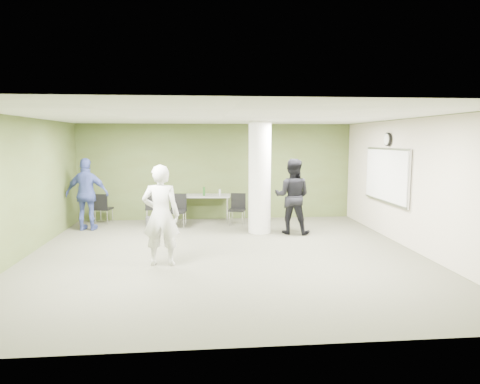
{
  "coord_description": "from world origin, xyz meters",
  "views": [
    {
      "loc": [
        -0.49,
        -8.57,
        2.35
      ],
      "look_at": [
        0.41,
        1.0,
        1.16
      ],
      "focal_mm": 32.0,
      "sensor_mm": 36.0,
      "label": 1
    }
  ],
  "objects": [
    {
      "name": "floor",
      "position": [
        0.0,
        0.0,
        0.0
      ],
      "size": [
        8.0,
        8.0,
        0.0
      ],
      "primitive_type": "plane",
      "color": "#4B4C3B",
      "rests_on": "ground"
    },
    {
      "name": "ceiling",
      "position": [
        0.0,
        0.0,
        2.8
      ],
      "size": [
        8.0,
        8.0,
        0.0
      ],
      "primitive_type": "plane",
      "rotation": [
        3.14,
        0.0,
        0.0
      ],
      "color": "white",
      "rests_on": "wall_back"
    },
    {
      "name": "wall_back",
      "position": [
        0.0,
        4.0,
        1.4
      ],
      "size": [
        8.0,
        2.8,
        0.02
      ],
      "primitive_type": "cube",
      "rotation": [
        1.57,
        0.0,
        0.0
      ],
      "color": "#4C5528",
      "rests_on": "floor"
    },
    {
      "name": "wall_left",
      "position": [
        -4.0,
        0.0,
        1.4
      ],
      "size": [
        0.02,
        8.0,
        2.8
      ],
      "primitive_type": "cube",
      "color": "#4C5528",
      "rests_on": "floor"
    },
    {
      "name": "wall_right_cream",
      "position": [
        4.0,
        0.0,
        1.4
      ],
      "size": [
        0.02,
        8.0,
        2.8
      ],
      "primitive_type": "cube",
      "color": "beige",
      "rests_on": "floor"
    },
    {
      "name": "column",
      "position": [
        1.0,
        2.0,
        1.4
      ],
      "size": [
        0.56,
        0.56,
        2.8
      ],
      "primitive_type": "cylinder",
      "color": "silver",
      "rests_on": "floor"
    },
    {
      "name": "whiteboard",
      "position": [
        3.92,
        1.2,
        1.5
      ],
      "size": [
        0.05,
        2.3,
        1.3
      ],
      "color": "silver",
      "rests_on": "wall_right_cream"
    },
    {
      "name": "wall_clock",
      "position": [
        3.92,
        1.2,
        2.35
      ],
      "size": [
        0.06,
        0.32,
        0.32
      ],
      "color": "black",
      "rests_on": "wall_right_cream"
    },
    {
      "name": "folding_table",
      "position": [
        -0.44,
        3.54,
        0.72
      ],
      "size": [
        1.68,
        0.85,
        1.02
      ],
      "rotation": [
        0.0,
        0.0,
        -0.09
      ],
      "color": "gray",
      "rests_on": "floor"
    },
    {
      "name": "wastebasket",
      "position": [
        -1.85,
        2.93,
        0.14
      ],
      "size": [
        0.24,
        0.24,
        0.28
      ],
      "primitive_type": "cylinder",
      "color": "#4C4C4C",
      "rests_on": "floor"
    },
    {
      "name": "chair_back_left",
      "position": [
        -3.21,
        3.49,
        0.5
      ],
      "size": [
        0.51,
        0.51,
        0.86
      ],
      "rotation": [
        0.0,
        0.0,
        2.92
      ],
      "color": "black",
      "rests_on": "floor"
    },
    {
      "name": "chair_back_right",
      "position": [
        -1.75,
        3.14,
        0.56
      ],
      "size": [
        0.51,
        0.51,
        0.97
      ],
      "rotation": [
        0.0,
        0.0,
        3.22
      ],
      "color": "black",
      "rests_on": "floor"
    },
    {
      "name": "chair_table_left",
      "position": [
        -1.09,
        2.86,
        0.52
      ],
      "size": [
        0.49,
        0.49,
        0.9
      ],
      "rotation": [
        0.0,
        0.0,
        -0.11
      ],
      "color": "black",
      "rests_on": "floor"
    },
    {
      "name": "chair_table_right",
      "position": [
        0.54,
        3.06,
        0.5
      ],
      "size": [
        0.53,
        0.53,
        0.86
      ],
      "rotation": [
        0.0,
        0.0,
        -0.27
      ],
      "color": "black",
      "rests_on": "floor"
    },
    {
      "name": "woman_white",
      "position": [
        -1.22,
        -0.65,
        0.95
      ],
      "size": [
        0.72,
        0.5,
        1.89
      ],
      "primitive_type": "imported",
      "rotation": [
        0.0,
        0.0,
        3.08
      ],
      "color": "silver",
      "rests_on": "floor"
    },
    {
      "name": "man_black",
      "position": [
        1.8,
        1.81,
        0.94
      ],
      "size": [
        1.1,
        0.98,
        1.88
      ],
      "primitive_type": "imported",
      "rotation": [
        0.0,
        0.0,
        2.79
      ],
      "color": "black",
      "rests_on": "floor"
    },
    {
      "name": "man_blue",
      "position": [
        -3.4,
        2.69,
        0.94
      ],
      "size": [
        1.14,
        0.56,
        1.88
      ],
      "primitive_type": "imported",
      "rotation": [
        0.0,
        0.0,
        3.04
      ],
      "color": "#3A4991",
      "rests_on": "floor"
    }
  ]
}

